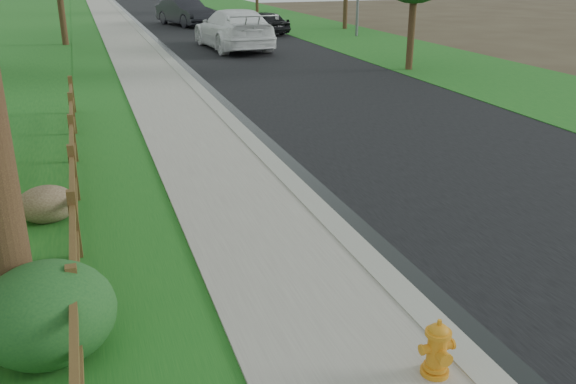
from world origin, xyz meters
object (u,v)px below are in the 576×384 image
object	(u,v)px
dark_car_mid	(262,22)
fire_hydrant	(437,350)
white_suv	(233,29)
ranch_fence	(74,193)

from	to	relation	value
dark_car_mid	fire_hydrant	bearing A→B (deg)	57.10
white_suv	dark_car_mid	world-z (taller)	white_suv
ranch_fence	dark_car_mid	world-z (taller)	dark_car_mid
white_suv	dark_car_mid	xyz separation A→B (m)	(3.19, 5.87, -0.29)
ranch_fence	fire_hydrant	size ratio (longest dim) A/B	26.07
fire_hydrant	white_suv	world-z (taller)	white_suv
fire_hydrant	white_suv	bearing A→B (deg)	80.82
fire_hydrant	ranch_fence	bearing A→B (deg)	123.41
white_suv	dark_car_mid	size ratio (longest dim) A/B	1.69
ranch_fence	fire_hydrant	distance (m)	6.36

